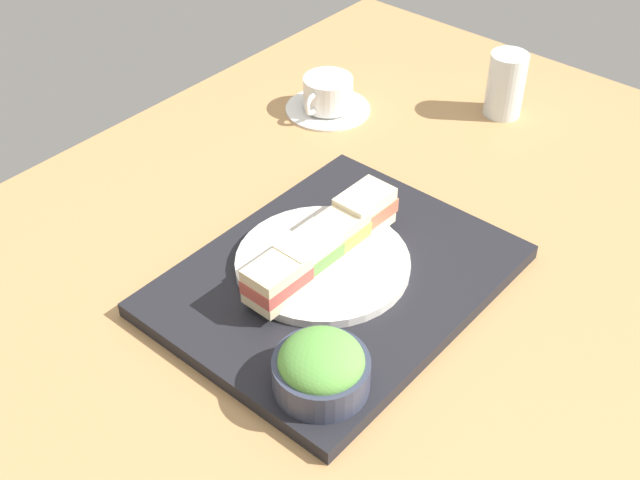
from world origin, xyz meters
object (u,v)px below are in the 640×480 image
object	(u,v)px
salad_bowl	(321,367)
coffee_cup	(328,96)
sandwich_inner_near	(308,255)
sandwich_inner_far	(337,234)
sandwich_nearmost	(277,280)
sandwich_farmost	(364,211)
sandwich_plate	(323,263)
drinking_glass	(506,84)

from	to	relation	value
salad_bowl	coffee_cup	world-z (taller)	salad_bowl
sandwich_inner_near	salad_bowl	xyz separation A→B (cm)	(-12.41, -12.75, -0.83)
sandwich_inner_far	sandwich_inner_near	bearing A→B (deg)	-179.06
sandwich_nearmost	sandwich_farmost	bearing A→B (deg)	0.94
sandwich_inner_far	salad_bowl	distance (cm)	22.28
sandwich_plate	coffee_cup	world-z (taller)	coffee_cup
sandwich_inner_near	coffee_cup	size ratio (longest dim) A/B	0.56
sandwich_nearmost	sandwich_farmost	distance (cm)	17.37
sandwich_plate	sandwich_nearmost	distance (cm)	9.23
sandwich_inner_near	drinking_glass	bearing A→B (deg)	4.21
sandwich_plate	salad_bowl	world-z (taller)	salad_bowl
coffee_cup	salad_bowl	bearing A→B (deg)	-140.54
sandwich_inner_far	coffee_cup	size ratio (longest dim) A/B	0.54
coffee_cup	drinking_glass	bearing A→B (deg)	-51.43
drinking_glass	sandwich_inner_far	bearing A→B (deg)	-175.41
sandwich_inner_near	drinking_glass	world-z (taller)	drinking_glass
coffee_cup	drinking_glass	xyz separation A→B (cm)	(18.39, -23.06, 2.83)
salad_bowl	sandwich_plate	bearing A→B (deg)	39.89
sandwich_farmost	drinking_glass	xyz separation A→B (cm)	(42.75, 3.81, -0.54)
sandwich_inner_near	sandwich_inner_far	world-z (taller)	sandwich_inner_near
sandwich_nearmost	sandwich_inner_far	xyz separation A→B (cm)	(11.58, 0.19, -0.11)
sandwich_inner_near	sandwich_farmost	distance (cm)	11.58
sandwich_nearmost	sandwich_inner_far	bearing A→B (deg)	0.94
sandwich_inner_near	drinking_glass	distance (cm)	54.48
sandwich_nearmost	coffee_cup	bearing A→B (deg)	33.05
sandwich_nearmost	sandwich_inner_far	world-z (taller)	sandwich_nearmost
sandwich_farmost	sandwich_inner_near	bearing A→B (deg)	-179.06
sandwich_plate	sandwich_nearmost	size ratio (longest dim) A/B	2.87
salad_bowl	drinking_glass	size ratio (longest dim) A/B	0.99
sandwich_inner_near	coffee_cup	xyz separation A→B (cm)	(35.94, 27.06, -3.21)
coffee_cup	sandwich_plate	bearing A→B (deg)	-140.74
coffee_cup	sandwich_nearmost	bearing A→B (deg)	-146.95
sandwich_plate	coffee_cup	xyz separation A→B (cm)	(33.04, 27.01, -0.01)
sandwich_inner_near	sandwich_inner_far	xyz separation A→B (cm)	(5.79, 0.09, -0.19)
coffee_cup	sandwich_inner_far	bearing A→B (deg)	-138.19
sandwich_inner_near	sandwich_farmost	xyz separation A→B (cm)	(11.58, 0.19, 0.17)
sandwich_plate	salad_bowl	distance (cm)	20.09
sandwich_inner_near	sandwich_inner_far	bearing A→B (deg)	0.94
sandwich_nearmost	drinking_glass	bearing A→B (deg)	3.89
sandwich_inner_near	salad_bowl	world-z (taller)	salad_bowl
sandwich_nearmost	sandwich_inner_far	size ratio (longest dim) A/B	1.01
sandwich_plate	sandwich_nearmost	bearing A→B (deg)	-179.06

